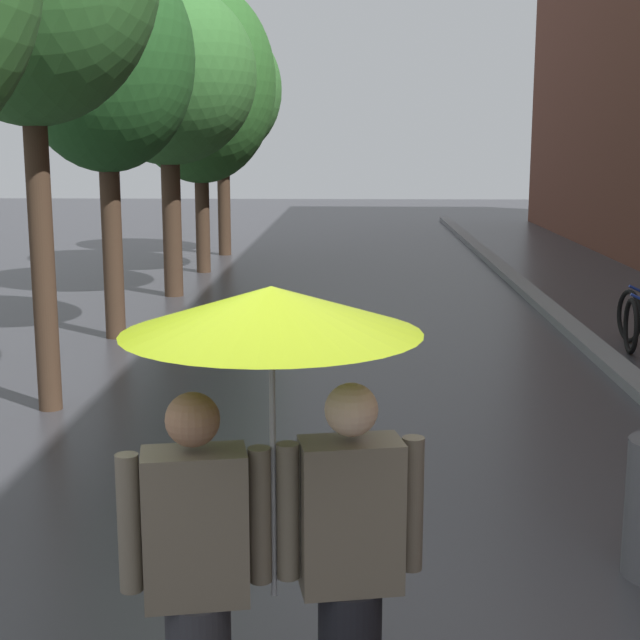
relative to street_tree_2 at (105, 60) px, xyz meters
The scene contains 6 objects.
kerb_strip 7.27m from the street_tree_2, 11.83° to the left, with size 0.30×36.00×0.12m, color slate.
street_tree_2 is the anchor object (origin of this frame).
street_tree_3 3.48m from the street_tree_2, 88.12° to the left, with size 2.92×2.92×5.15m.
street_tree_4 6.43m from the street_tree_2, 88.66° to the left, with size 2.99×2.99×5.67m.
street_tree_5 9.38m from the street_tree_2, 88.94° to the left, with size 2.71×2.71×5.29m.
couple_under_umbrella 9.42m from the street_tree_2, 71.60° to the right, with size 1.18×1.15×2.05m.
Camera 1 is at (0.19, -3.40, 2.58)m, focal length 52.12 mm.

